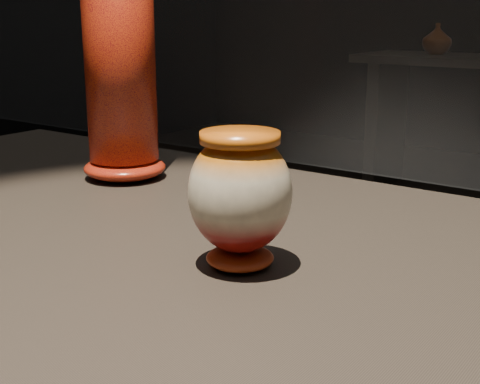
% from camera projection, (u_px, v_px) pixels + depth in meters
% --- Properties ---
extents(main_vase, '(0.15, 0.15, 0.16)m').
position_uv_depth(main_vase, '(240.00, 194.00, 0.74)').
color(main_vase, maroon).
rests_on(main_vase, display_plinth).
extents(tall_vase, '(0.15, 0.15, 0.44)m').
position_uv_depth(tall_vase, '(120.00, 51.00, 1.10)').
color(tall_vase, red).
rests_on(tall_vase, display_plinth).
extents(back_vase_left, '(0.26, 0.26, 0.19)m').
position_uv_depth(back_vase_left, '(437.00, 39.00, 4.22)').
color(back_vase_left, brown).
rests_on(back_vase_left, back_shelf).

